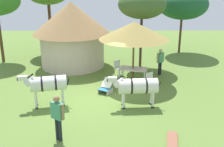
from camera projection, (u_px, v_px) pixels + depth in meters
ground_plane at (99, 99)px, 13.09m from camera, size 36.00×36.00×0.00m
thatched_hut at (72, 32)px, 17.39m from camera, size 4.89×4.89×4.09m
shade_umbrella at (134, 31)px, 14.49m from camera, size 3.74×3.74×3.29m
patio_dining_table at (133, 70)px, 15.20m from camera, size 1.66×1.20×0.74m
patio_chair_near_lawn at (148, 79)px, 14.23m from camera, size 0.60×0.59×0.90m
patio_chair_west_end at (118, 67)px, 16.20m from camera, size 0.61×0.60×0.90m
guest_beside_umbrella at (160, 60)px, 16.07m from camera, size 0.45×0.42×1.57m
standing_watcher at (58, 114)px, 9.49m from camera, size 0.51×0.45×1.71m
striped_lounge_chair at (106, 87)px, 13.82m from camera, size 0.85×0.95×0.66m
zebra_nearest_camera at (137, 86)px, 12.06m from camera, size 2.38×0.77×1.50m
zebra_by_umbrella at (47, 84)px, 12.12m from camera, size 2.19×1.00×1.58m
acacia_tree_left_background at (183, 4)px, 20.02m from camera, size 3.66×3.66×4.73m
acacia_tree_behind_hut at (142, 4)px, 16.72m from camera, size 2.94×2.94×4.82m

